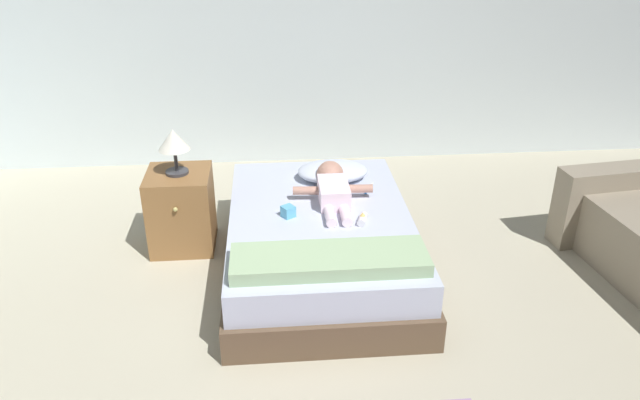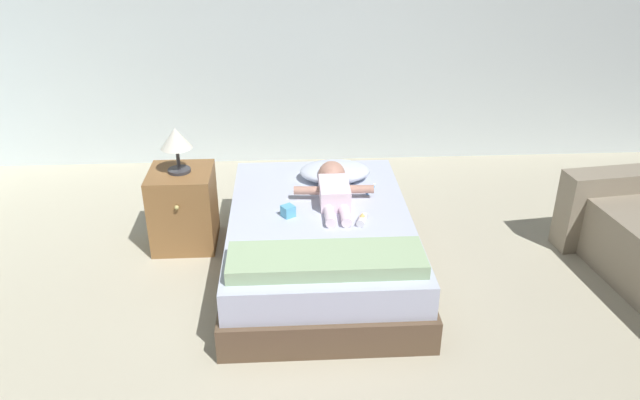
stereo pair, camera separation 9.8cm
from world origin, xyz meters
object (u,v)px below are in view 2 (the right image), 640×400
at_px(baby, 334,188).
at_px(baby_bottle, 362,219).
at_px(toy_block, 288,211).
at_px(bed, 320,242).
at_px(pillow, 335,171).
at_px(toothbrush, 371,189).
at_px(nightstand, 184,208).
at_px(lamp, 176,141).

relative_size(baby, baby_bottle, 5.38).
distance_m(toy_block, baby_bottle, 0.47).
height_order(bed, toy_block, toy_block).
bearing_deg(pillow, toy_block, -121.78).
height_order(pillow, toothbrush, pillow).
height_order(nightstand, baby_bottle, nightstand).
height_order(baby, nightstand, baby).
bearing_deg(bed, baby, 65.73).
bearing_deg(pillow, toothbrush, -39.63).
bearing_deg(lamp, bed, -23.00).
xyz_separation_m(nightstand, lamp, (0.00, 0.00, 0.50)).
bearing_deg(lamp, pillow, 7.14).
distance_m(bed, toy_block, 0.32).
relative_size(bed, toothbrush, 13.73).
distance_m(baby, toothbrush, 0.29).
xyz_separation_m(pillow, toy_block, (-0.34, -0.54, -0.02)).
distance_m(baby, toy_block, 0.39).
height_order(baby, baby_bottle, baby).
bearing_deg(bed, pillow, 75.66).
height_order(toothbrush, nightstand, nightstand).
xyz_separation_m(pillow, lamp, (-1.06, -0.13, 0.31)).
xyz_separation_m(toothbrush, baby_bottle, (-0.12, -0.47, 0.02)).
height_order(toothbrush, baby_bottle, baby_bottle).
xyz_separation_m(bed, lamp, (-0.93, 0.39, 0.58)).
bearing_deg(lamp, toothbrush, -2.71).
bearing_deg(baby, toothbrush, 21.19).
bearing_deg(toothbrush, pillow, 140.37).
height_order(baby, lamp, lamp).
height_order(bed, lamp, lamp).
relative_size(pillow, lamp, 1.60).
distance_m(nightstand, toy_block, 0.85).
relative_size(toy_block, baby_bottle, 0.79).
relative_size(pillow, baby, 0.73).
height_order(nightstand, toy_block, nightstand).
bearing_deg(baby_bottle, toy_block, 165.52).
distance_m(pillow, toothbrush, 0.31).
bearing_deg(nightstand, baby_bottle, -24.10).
distance_m(bed, baby, 0.38).
bearing_deg(pillow, baby_bottle, -79.92).
height_order(lamp, baby_bottle, lamp).
bearing_deg(bed, baby_bottle, -28.00).
relative_size(bed, baby_bottle, 14.07).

